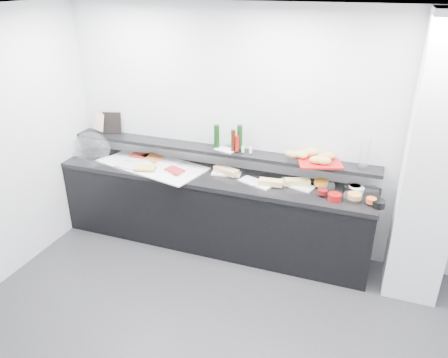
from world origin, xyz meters
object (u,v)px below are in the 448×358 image
(cloche_base, at_px, (91,156))
(carafe, at_px, (365,155))
(bread_tray, at_px, (320,163))
(framed_print, at_px, (112,123))
(sandwich_plate_mid, at_px, (256,183))
(condiment_tray, at_px, (226,150))

(cloche_base, height_order, carafe, carafe)
(bread_tray, bearing_deg, framed_print, 159.01)
(framed_print, bearing_deg, carafe, -17.52)
(sandwich_plate_mid, height_order, carafe, carafe)
(framed_print, relative_size, bread_tray, 0.60)
(cloche_base, xyz_separation_m, bread_tray, (2.73, 0.17, 0.24))
(cloche_base, relative_size, condiment_tray, 1.76)
(bread_tray, xyz_separation_m, carafe, (0.43, 0.03, 0.14))
(bread_tray, bearing_deg, sandwich_plate_mid, 176.98)
(condiment_tray, relative_size, bread_tray, 0.52)
(sandwich_plate_mid, relative_size, bread_tray, 0.86)
(framed_print, bearing_deg, bread_tray, -18.32)
(framed_print, height_order, bread_tray, framed_print)
(framed_print, xyz_separation_m, bread_tray, (2.56, -0.10, -0.12))
(condiment_tray, xyz_separation_m, carafe, (1.48, -0.01, 0.14))
(sandwich_plate_mid, xyz_separation_m, bread_tray, (0.63, 0.18, 0.25))
(cloche_base, relative_size, framed_print, 1.53)
(bread_tray, distance_m, carafe, 0.45)
(cloche_base, xyz_separation_m, carafe, (3.16, 0.20, 0.38))
(sandwich_plate_mid, bearing_deg, bread_tray, 35.92)
(bread_tray, relative_size, carafe, 1.46)
(sandwich_plate_mid, height_order, condiment_tray, condiment_tray)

